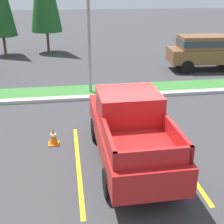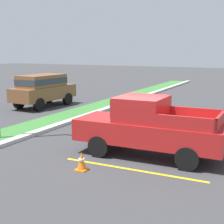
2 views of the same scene
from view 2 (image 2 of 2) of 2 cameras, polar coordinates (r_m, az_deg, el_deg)
ground_plane at (r=12.53m, az=4.10°, el=-6.76°), size 120.00×120.00×0.00m
parking_line_near at (r=10.79m, az=3.36°, el=-9.63°), size 0.12×4.80×0.01m
parking_line_far at (r=13.56m, az=8.54°, el=-5.49°), size 0.12×4.80×0.01m
curb_strip at (r=15.05m, az=-13.82°, el=-3.79°), size 56.00×0.40×0.15m
grass_median at (r=15.78m, az=-16.87°, el=-3.45°), size 56.00×1.80×0.06m
pickup_truck_main at (r=11.89m, az=6.12°, el=-2.54°), size 2.02×5.25×2.10m
suv_distant at (r=22.52m, az=-11.54°, el=3.98°), size 4.72×2.20×2.10m
traffic_cone at (r=10.67m, az=-5.13°, el=-8.25°), size 0.36×0.36×0.60m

